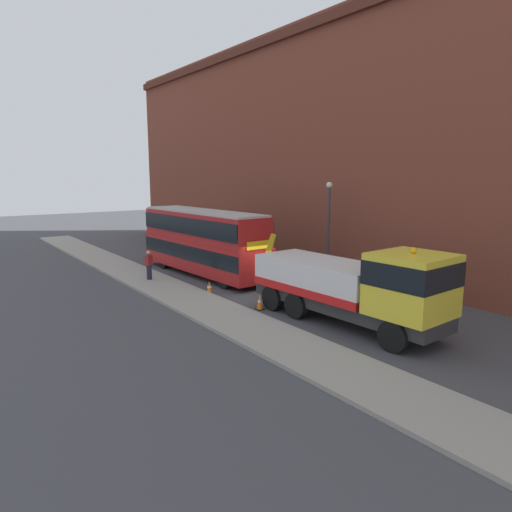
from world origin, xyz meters
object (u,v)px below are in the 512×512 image
at_px(double_decker_bus, 203,240).
at_px(recovery_tow_truck, 353,285).
at_px(pedestrian_onlooker, 149,265).
at_px(street_lamp, 328,223).
at_px(traffic_cone_near_bus, 209,288).
at_px(traffic_cone_midway, 260,303).

bearing_deg(double_decker_bus, recovery_tow_truck, -2.56).
height_order(pedestrian_onlooker, street_lamp, street_lamp).
bearing_deg(recovery_tow_truck, double_decker_bus, 177.44).
height_order(recovery_tow_truck, traffic_cone_near_bus, recovery_tow_truck).
xyz_separation_m(pedestrian_onlooker, traffic_cone_near_bus, (4.57, 1.41, -0.64)).
relative_size(traffic_cone_near_bus, street_lamp, 0.12).
bearing_deg(pedestrian_onlooker, double_decker_bus, 59.79).
height_order(double_decker_bus, traffic_cone_near_bus, double_decker_bus).
bearing_deg(traffic_cone_midway, pedestrian_onlooker, -167.22).
xyz_separation_m(double_decker_bus, traffic_cone_midway, (8.30, -1.69, -1.89)).
relative_size(double_decker_bus, street_lamp, 1.91).
distance_m(recovery_tow_truck, street_lamp, 8.44).
xyz_separation_m(recovery_tow_truck, traffic_cone_near_bus, (-7.94, -2.20, -1.42)).
relative_size(double_decker_bus, pedestrian_onlooker, 6.51).
height_order(traffic_cone_near_bus, street_lamp, street_lamp).
height_order(recovery_tow_truck, street_lamp, street_lamp).
height_order(traffic_cone_midway, street_lamp, street_lamp).
bearing_deg(traffic_cone_near_bus, double_decker_bus, 154.00).
relative_size(recovery_tow_truck, traffic_cone_near_bus, 14.16).
bearing_deg(traffic_cone_midway, traffic_cone_near_bus, -172.68).
xyz_separation_m(double_decker_bus, street_lamp, (5.88, 5.08, 1.24)).
xyz_separation_m(traffic_cone_midway, street_lamp, (-2.41, 6.77, 3.13)).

